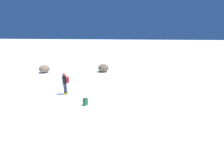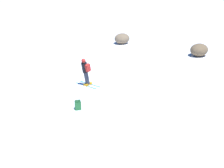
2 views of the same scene
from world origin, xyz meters
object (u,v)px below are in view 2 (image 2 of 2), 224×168
(skier, at_px, (86,71))
(exposed_boulder_1, at_px, (122,39))
(exposed_boulder_0, at_px, (199,50))
(spare_backpack, at_px, (78,105))

(skier, relative_size, exposed_boulder_1, 1.22)
(exposed_boulder_0, xyz_separation_m, exposed_boulder_1, (1.98, -6.96, -0.03))
(spare_backpack, bearing_deg, exposed_boulder_1, -116.43)
(skier, distance_m, exposed_boulder_1, 10.82)
(skier, bearing_deg, spare_backpack, 35.29)
(skier, distance_m, exposed_boulder_0, 10.70)
(exposed_boulder_0, bearing_deg, skier, -2.85)
(exposed_boulder_1, bearing_deg, skier, 36.48)
(spare_backpack, xyz_separation_m, exposed_boulder_1, (-10.90, -8.78, 0.23))
(exposed_boulder_0, height_order, exposed_boulder_1, exposed_boulder_0)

